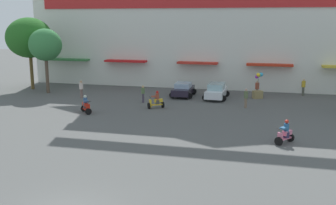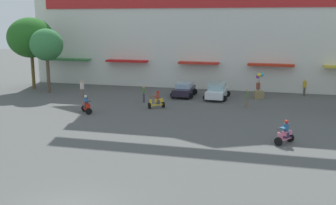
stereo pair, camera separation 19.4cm
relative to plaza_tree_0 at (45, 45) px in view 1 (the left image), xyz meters
name	(u,v)px [view 1 (the left image)]	position (x,y,z in m)	size (l,w,h in m)	color
ground_plane	(155,130)	(14.71, -10.92, -4.94)	(128.00, 128.00, 0.00)	#545553
colonial_building	(207,6)	(14.71, 12.37, 4.14)	(39.29, 17.30, 21.77)	silver
plaza_tree_0	(45,45)	(0.00, 0.00, 0.00)	(3.46, 2.98, 6.62)	brown
plaza_tree_2	(29,38)	(-2.88, 1.70, 0.63)	(4.83, 5.07, 7.73)	brown
parked_car_0	(183,89)	(14.08, 1.55, -4.25)	(2.31, 3.88, 1.36)	#251F2E
parked_car_1	(216,91)	(17.43, 1.11, -4.19)	(2.34, 4.18, 1.50)	silver
scooter_rider_0	(285,134)	(23.35, -11.96, -4.34)	(1.23, 1.44, 1.50)	black
scooter_rider_3	(156,101)	(12.94, -4.31, -4.32)	(1.47, 1.19, 1.53)	black
scooter_rider_4	(86,106)	(7.86, -7.47, -4.32)	(1.35, 1.43, 1.49)	black
pedestrian_0	(246,97)	(20.42, -2.28, -3.99)	(0.49, 0.49, 1.68)	#7B644F
pedestrian_1	(257,88)	(21.22, 3.03, -4.04)	(0.44, 0.44, 1.61)	#7D6951
pedestrian_2	(143,93)	(11.10, -2.26, -4.02)	(0.44, 0.44, 1.59)	#453C4C
pedestrian_3	(303,86)	(25.69, 4.77, -3.99)	(0.43, 0.43, 1.68)	#4A4A3E
pedestrian_4	(81,88)	(4.59, -1.62, -3.98)	(0.46, 0.46, 1.71)	#795E56
balloon_vendor_cart	(258,88)	(21.32, 2.27, -3.91)	(1.07, 0.93, 2.53)	olive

